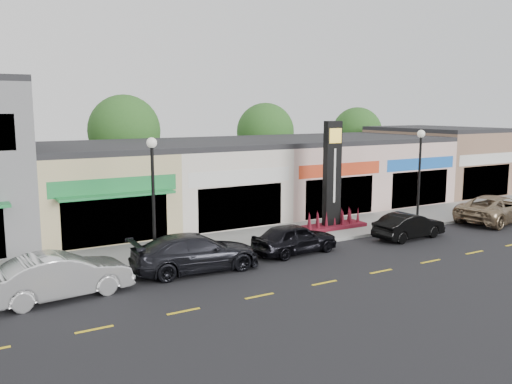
{
  "coord_description": "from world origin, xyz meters",
  "views": [
    {
      "loc": [
        -15.77,
        -19.38,
        6.83
      ],
      "look_at": [
        -2.03,
        4.0,
        2.63
      ],
      "focal_mm": 38.0,
      "sensor_mm": 36.0,
      "label": 1
    }
  ],
  "objects_px": {
    "lamp_west_near": "(153,188)",
    "car_dark_sedan": "(195,253)",
    "car_gold_suv": "(496,209)",
    "pylon_sign": "(332,191)",
    "car_black_sedan": "(295,238)",
    "car_white_van": "(61,276)",
    "car_black_conv": "(409,226)",
    "lamp_east_near": "(420,167)"
  },
  "relations": [
    {
      "from": "lamp_west_near",
      "to": "car_dark_sedan",
      "type": "relative_size",
      "value": 0.99
    },
    {
      "from": "car_dark_sedan",
      "to": "car_gold_suv",
      "type": "distance_m",
      "value": 19.81
    },
    {
      "from": "pylon_sign",
      "to": "car_black_sedan",
      "type": "height_order",
      "value": "pylon_sign"
    },
    {
      "from": "car_white_van",
      "to": "car_dark_sedan",
      "type": "height_order",
      "value": "car_white_van"
    },
    {
      "from": "car_dark_sedan",
      "to": "car_white_van",
      "type": "bearing_deg",
      "value": 98.99
    },
    {
      "from": "lamp_west_near",
      "to": "car_black_conv",
      "type": "relative_size",
      "value": 1.31
    },
    {
      "from": "lamp_west_near",
      "to": "car_dark_sedan",
      "type": "xyz_separation_m",
      "value": [
        1.27,
        -1.44,
        -2.68
      ]
    },
    {
      "from": "car_black_conv",
      "to": "car_gold_suv",
      "type": "bearing_deg",
      "value": -90.78
    },
    {
      "from": "lamp_west_near",
      "to": "car_gold_suv",
      "type": "bearing_deg",
      "value": -4.06
    },
    {
      "from": "car_dark_sedan",
      "to": "car_black_conv",
      "type": "xyz_separation_m",
      "value": [
        12.12,
        -0.41,
        -0.11
      ]
    },
    {
      "from": "car_dark_sedan",
      "to": "car_black_conv",
      "type": "relative_size",
      "value": 1.32
    },
    {
      "from": "car_white_van",
      "to": "car_black_conv",
      "type": "height_order",
      "value": "car_white_van"
    },
    {
      "from": "lamp_west_near",
      "to": "car_black_sedan",
      "type": "bearing_deg",
      "value": -10.93
    },
    {
      "from": "lamp_west_near",
      "to": "lamp_east_near",
      "type": "xyz_separation_m",
      "value": [
        16.0,
        0.0,
        0.0
      ]
    },
    {
      "from": "car_gold_suv",
      "to": "car_dark_sedan",
      "type": "bearing_deg",
      "value": 80.58
    },
    {
      "from": "lamp_west_near",
      "to": "lamp_east_near",
      "type": "bearing_deg",
      "value": 0.0
    },
    {
      "from": "car_white_van",
      "to": "car_black_conv",
      "type": "relative_size",
      "value": 1.2
    },
    {
      "from": "lamp_east_near",
      "to": "car_gold_suv",
      "type": "height_order",
      "value": "lamp_east_near"
    },
    {
      "from": "car_white_van",
      "to": "car_gold_suv",
      "type": "xyz_separation_m",
      "value": [
        25.38,
        0.49,
        -0.01
      ]
    },
    {
      "from": "car_white_van",
      "to": "car_black_conv",
      "type": "distance_m",
      "value": 17.69
    },
    {
      "from": "pylon_sign",
      "to": "lamp_east_near",
      "type": "bearing_deg",
      "value": -18.75
    },
    {
      "from": "lamp_east_near",
      "to": "car_white_van",
      "type": "xyz_separation_m",
      "value": [
        -20.3,
        -1.98,
        -2.65
      ]
    },
    {
      "from": "lamp_east_near",
      "to": "car_white_van",
      "type": "distance_m",
      "value": 20.56
    },
    {
      "from": "lamp_east_near",
      "to": "lamp_west_near",
      "type": "bearing_deg",
      "value": 180.0
    },
    {
      "from": "car_dark_sedan",
      "to": "lamp_west_near",
      "type": "bearing_deg",
      "value": 44.89
    },
    {
      "from": "lamp_east_near",
      "to": "pylon_sign",
      "type": "height_order",
      "value": "pylon_sign"
    },
    {
      "from": "pylon_sign",
      "to": "car_black_sedan",
      "type": "relative_size",
      "value": 1.4
    },
    {
      "from": "car_white_van",
      "to": "pylon_sign",
      "type": "bearing_deg",
      "value": -82.24
    },
    {
      "from": "lamp_west_near",
      "to": "car_white_van",
      "type": "distance_m",
      "value": 5.42
    },
    {
      "from": "lamp_east_near",
      "to": "car_black_sedan",
      "type": "xyz_separation_m",
      "value": [
        -9.52,
        -1.25,
        -2.74
      ]
    },
    {
      "from": "lamp_west_near",
      "to": "car_black_sedan",
      "type": "relative_size",
      "value": 1.27
    },
    {
      "from": "car_black_conv",
      "to": "pylon_sign",
      "type": "bearing_deg",
      "value": 30.45
    },
    {
      "from": "lamp_east_near",
      "to": "car_dark_sedan",
      "type": "distance_m",
      "value": 15.04
    },
    {
      "from": "car_white_van",
      "to": "car_black_sedan",
      "type": "xyz_separation_m",
      "value": [
        10.78,
        0.73,
        -0.09
      ]
    },
    {
      "from": "pylon_sign",
      "to": "car_gold_suv",
      "type": "relative_size",
      "value": 1.02
    },
    {
      "from": "car_white_van",
      "to": "car_black_sedan",
      "type": "bearing_deg",
      "value": -91.89
    },
    {
      "from": "pylon_sign",
      "to": "car_dark_sedan",
      "type": "height_order",
      "value": "pylon_sign"
    },
    {
      "from": "car_white_van",
      "to": "lamp_west_near",
      "type": "bearing_deg",
      "value": -71.0
    },
    {
      "from": "lamp_west_near",
      "to": "car_white_van",
      "type": "height_order",
      "value": "lamp_west_near"
    },
    {
      "from": "lamp_west_near",
      "to": "car_dark_sedan",
      "type": "bearing_deg",
      "value": -48.57
    },
    {
      "from": "car_black_sedan",
      "to": "car_dark_sedan",
      "type": "bearing_deg",
      "value": 88.06
    },
    {
      "from": "car_black_conv",
      "to": "car_black_sedan",
      "type": "bearing_deg",
      "value": 81.52
    }
  ]
}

